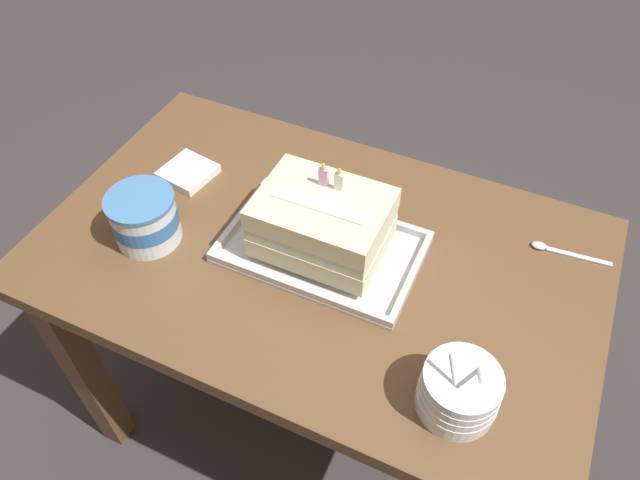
{
  "coord_description": "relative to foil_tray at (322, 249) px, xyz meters",
  "views": [
    {
      "loc": [
        0.32,
        -0.68,
        1.56
      ],
      "look_at": [
        0.0,
        0.0,
        0.73
      ],
      "focal_mm": 33.33,
      "sensor_mm": 36.0,
      "label": 1
    }
  ],
  "objects": [
    {
      "name": "ground_plane",
      "position": [
        -0.01,
        -0.0,
        -0.71
      ],
      "size": [
        8.0,
        8.0,
        0.0
      ],
      "primitive_type": "plane",
      "color": "#383333"
    },
    {
      "name": "dining_table",
      "position": [
        -0.01,
        -0.0,
        -0.12
      ],
      "size": [
        1.07,
        0.66,
        0.7
      ],
      "color": "brown",
      "rests_on": "ground_plane"
    },
    {
      "name": "foil_tray",
      "position": [
        0.0,
        0.0,
        0.0
      ],
      "size": [
        0.37,
        0.23,
        0.02
      ],
      "color": "silver",
      "rests_on": "dining_table"
    },
    {
      "name": "birthday_cake",
      "position": [
        -0.0,
        0.0,
        0.07
      ],
      "size": [
        0.23,
        0.17,
        0.16
      ],
      "color": "beige",
      "rests_on": "foil_tray"
    },
    {
      "name": "bowl_stack",
      "position": [
        0.32,
        -0.2,
        0.04
      ],
      "size": [
        0.12,
        0.12,
        0.13
      ],
      "color": "white",
      "rests_on": "dining_table"
    },
    {
      "name": "ice_cream_tub",
      "position": [
        -0.32,
        -0.11,
        0.05
      ],
      "size": [
        0.13,
        0.13,
        0.1
      ],
      "color": "white",
      "rests_on": "dining_table"
    },
    {
      "name": "serving_spoon_near_tray",
      "position": [
        0.4,
        0.19,
        -0.0
      ],
      "size": [
        0.15,
        0.03,
        0.01
      ],
      "color": "silver",
      "rests_on": "dining_table"
    },
    {
      "name": "napkin_pile",
      "position": [
        -0.35,
        0.08,
        0.0
      ],
      "size": [
        0.11,
        0.11,
        0.02
      ],
      "color": "white",
      "rests_on": "dining_table"
    }
  ]
}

